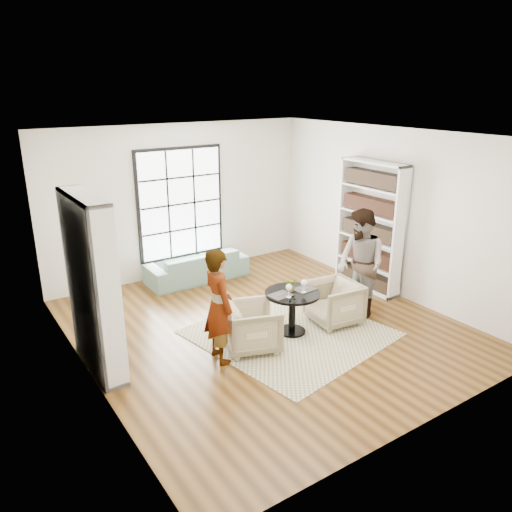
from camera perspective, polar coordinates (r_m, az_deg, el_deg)
ground at (r=8.09m, az=1.11°, el=-8.06°), size 6.00×6.00×0.00m
room_shell at (r=8.03m, az=-1.04°, el=1.43°), size 6.00×6.01×6.00m
rug at (r=7.90m, az=3.92°, el=-8.78°), size 2.98×2.98×0.01m
pedestal_table at (r=7.71m, az=4.17°, el=-5.43°), size 0.85×0.85×0.68m
sofa at (r=9.93m, az=-6.79°, el=-1.09°), size 2.00×0.79×0.58m
armchair_left at (r=7.32m, az=-0.42°, el=-8.10°), size 0.96×0.95×0.69m
armchair_right at (r=8.18m, az=8.89°, el=-5.29°), size 0.84×0.82×0.70m
person_left at (r=6.85m, az=-4.29°, el=-5.72°), size 0.44×0.62×1.64m
person_right at (r=8.33m, az=11.88°, el=-0.89°), size 0.80×0.96×1.81m
placemat_left at (r=7.52m, az=2.83°, el=-4.49°), size 0.36×0.29×0.01m
placemat_right at (r=7.77m, az=5.58°, el=-3.77°), size 0.36×0.29×0.01m
cutlery_left at (r=7.52m, az=2.83°, el=-4.44°), size 0.16×0.23×0.01m
cutlery_right at (r=7.76m, az=5.58°, el=-3.73°), size 0.16×0.23×0.01m
wine_glass_left at (r=7.40m, az=3.79°, el=-3.65°), size 0.10×0.10×0.21m
wine_glass_right at (r=7.59m, az=5.52°, el=-3.10°), size 0.10×0.10×0.21m
flower_centerpiece at (r=7.64m, az=4.00°, el=-3.32°), size 0.20×0.18×0.21m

